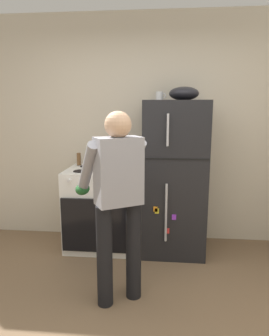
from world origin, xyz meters
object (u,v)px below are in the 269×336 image
at_px(refrigerator, 174,178).
at_px(pepper_mill, 79,159).
at_px(red_pot, 113,164).
at_px(mixing_bowl, 184,94).
at_px(stove_range, 101,208).
at_px(coffee_mug, 160,96).
at_px(person_cook, 117,192).

distance_m(refrigerator, pepper_mill, 1.17).
xyz_separation_m(red_pot, mixing_bowl, (0.76, 0.05, 0.76)).
relative_size(refrigerator, stove_range, 1.81).
bearing_deg(red_pot, coffee_mug, 11.17).
bearing_deg(stove_range, red_pot, -13.92).
bearing_deg(mixing_bowl, red_pot, -176.26).
relative_size(stove_range, pepper_mill, 6.42).
distance_m(person_cook, pepper_mill, 1.38).
distance_m(refrigerator, red_pot, 0.70).
bearing_deg(person_cook, pepper_mill, 118.46).
bearing_deg(person_cook, red_pot, 101.59).
xyz_separation_m(person_cook, red_pot, (-0.20, 0.96, 0.05)).
height_order(stove_range, red_pot, red_pot).
bearing_deg(mixing_bowl, stove_range, -179.36).
height_order(refrigerator, red_pot, refrigerator).
xyz_separation_m(refrigerator, pepper_mill, (-1.14, 0.20, 0.16)).
height_order(person_cook, pepper_mill, person_cook).
distance_m(person_cook, coffee_mug, 1.36).
xyz_separation_m(pepper_mill, mixing_bowl, (1.22, -0.20, 0.76)).
bearing_deg(red_pot, stove_range, 166.08).
distance_m(stove_range, mixing_bowl, 1.60).
relative_size(person_cook, pepper_mill, 10.99).
bearing_deg(coffee_mug, stove_range, -174.83).
relative_size(red_pot, mixing_bowl, 1.03).
xyz_separation_m(coffee_mug, pepper_mill, (-0.97, 0.15, -0.73)).
relative_size(refrigerator, pepper_mill, 11.64).
xyz_separation_m(refrigerator, mixing_bowl, (0.08, 0.00, 0.92)).
bearing_deg(pepper_mill, person_cook, -61.54).
distance_m(red_pot, coffee_mug, 0.90).
bearing_deg(person_cook, coffee_mug, 73.77).
bearing_deg(pepper_mill, red_pot, -28.52).
distance_m(refrigerator, person_cook, 1.13).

